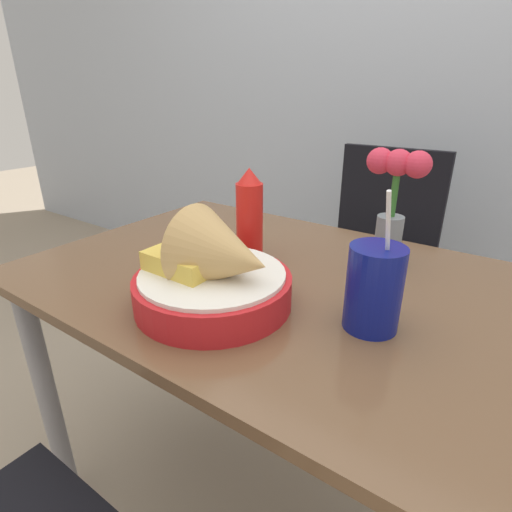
{
  "coord_description": "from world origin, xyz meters",
  "views": [
    {
      "loc": [
        0.43,
        -0.69,
        1.12
      ],
      "look_at": [
        -0.01,
        -0.05,
        0.8
      ],
      "focal_mm": 28.0,
      "sensor_mm": 36.0,
      "label": 1
    }
  ],
  "objects_px": {
    "chair_far_window": "(377,250)",
    "ketchup_bottle": "(249,216)",
    "drink_cup": "(374,291)",
    "food_basket": "(217,274)",
    "flower_vase": "(394,198)"
  },
  "relations": [
    {
      "from": "chair_far_window",
      "to": "drink_cup",
      "type": "xyz_separation_m",
      "value": [
        0.26,
        -0.85,
        0.27
      ]
    },
    {
      "from": "chair_far_window",
      "to": "ketchup_bottle",
      "type": "bearing_deg",
      "value": -97.39
    },
    {
      "from": "ketchup_bottle",
      "to": "drink_cup",
      "type": "xyz_separation_m",
      "value": [
        0.35,
        -0.13,
        -0.04
      ]
    },
    {
      "from": "ketchup_bottle",
      "to": "flower_vase",
      "type": "bearing_deg",
      "value": 26.86
    },
    {
      "from": "ketchup_bottle",
      "to": "drink_cup",
      "type": "height_order",
      "value": "drink_cup"
    },
    {
      "from": "ketchup_bottle",
      "to": "drink_cup",
      "type": "relative_size",
      "value": 0.87
    },
    {
      "from": "chair_far_window",
      "to": "ketchup_bottle",
      "type": "relative_size",
      "value": 4.19
    },
    {
      "from": "ketchup_bottle",
      "to": "food_basket",
      "type": "bearing_deg",
      "value": -68.35
    },
    {
      "from": "drink_cup",
      "to": "chair_far_window",
      "type": "bearing_deg",
      "value": 107.06
    },
    {
      "from": "ketchup_bottle",
      "to": "drink_cup",
      "type": "bearing_deg",
      "value": -20.35
    },
    {
      "from": "chair_far_window",
      "to": "food_basket",
      "type": "xyz_separation_m",
      "value": [
        -0.0,
        -0.94,
        0.26
      ]
    },
    {
      "from": "food_basket",
      "to": "flower_vase",
      "type": "distance_m",
      "value": 0.43
    },
    {
      "from": "chair_far_window",
      "to": "food_basket",
      "type": "bearing_deg",
      "value": -90.15
    },
    {
      "from": "drink_cup",
      "to": "flower_vase",
      "type": "distance_m",
      "value": 0.3
    },
    {
      "from": "chair_far_window",
      "to": "drink_cup",
      "type": "bearing_deg",
      "value": -72.94
    }
  ]
}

